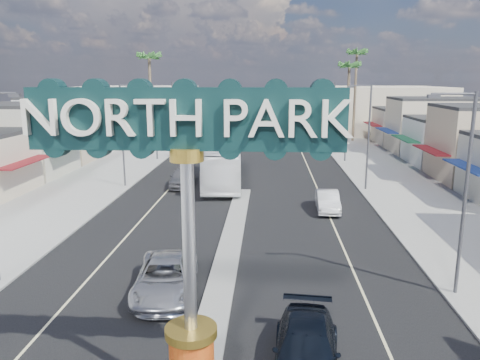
# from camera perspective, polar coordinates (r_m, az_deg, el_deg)

# --- Properties ---
(ground) EXTENTS (160.00, 160.00, 0.00)m
(ground) POSITION_cam_1_polar(r_m,az_deg,el_deg) (41.15, 0.42, -1.04)
(ground) COLOR gray
(ground) RESTS_ON ground
(road) EXTENTS (20.00, 120.00, 0.01)m
(road) POSITION_cam_1_polar(r_m,az_deg,el_deg) (41.15, 0.42, -1.03)
(road) COLOR black
(road) RESTS_ON ground
(median_island) EXTENTS (1.30, 30.00, 0.16)m
(median_island) POSITION_cam_1_polar(r_m,az_deg,el_deg) (25.86, -1.50, -9.11)
(median_island) COLOR gray
(median_island) RESTS_ON ground
(sidewalk_left) EXTENTS (8.00, 120.00, 0.12)m
(sidewalk_left) POSITION_cam_1_polar(r_m,az_deg,el_deg) (44.13, -18.05, -0.66)
(sidewalk_left) COLOR gray
(sidewalk_left) RESTS_ON ground
(sidewalk_right) EXTENTS (8.00, 120.00, 0.12)m
(sidewalk_right) POSITION_cam_1_polar(r_m,az_deg,el_deg) (42.76, 19.51, -1.17)
(sidewalk_right) COLOR gray
(sidewalk_right) RESTS_ON ground
(storefront_row_left) EXTENTS (12.00, 42.00, 6.00)m
(storefront_row_left) POSITION_cam_1_polar(r_m,az_deg,el_deg) (59.42, -22.72, 5.09)
(storefront_row_left) COLOR beige
(storefront_row_left) RESTS_ON ground
(storefront_row_right) EXTENTS (12.00, 42.00, 6.00)m
(storefront_row_right) POSITION_cam_1_polar(r_m,az_deg,el_deg) (57.68, 25.83, 4.63)
(storefront_row_right) COLOR #B7B29E
(storefront_row_right) RESTS_ON ground
(backdrop_far_left) EXTENTS (20.00, 20.00, 8.00)m
(backdrop_far_left) POSITION_cam_1_polar(r_m,az_deg,el_deg) (88.50, -12.49, 8.50)
(backdrop_far_left) COLOR #B7B29E
(backdrop_far_left) RESTS_ON ground
(backdrop_far_right) EXTENTS (20.00, 20.00, 8.00)m
(backdrop_far_right) POSITION_cam_1_polar(r_m,az_deg,el_deg) (87.44, 16.79, 8.22)
(backdrop_far_right) COLOR beige
(backdrop_far_right) RESTS_ON ground
(gateway_sign) EXTENTS (8.20, 1.50, 9.15)m
(gateway_sign) POSITION_cam_1_polar(r_m,az_deg,el_deg) (12.66, -6.35, -4.32)
(gateway_sign) COLOR red
(gateway_sign) RESTS_ON median_island
(traffic_signal_left) EXTENTS (5.09, 0.45, 6.00)m
(traffic_signal_left) POSITION_cam_1_polar(r_m,az_deg,el_deg) (55.39, -8.38, 6.78)
(traffic_signal_left) COLOR #47474C
(traffic_signal_left) RESTS_ON ground
(traffic_signal_right) EXTENTS (5.09, 0.45, 6.00)m
(traffic_signal_right) POSITION_cam_1_polar(r_m,az_deg,el_deg) (54.68, 10.95, 6.62)
(traffic_signal_right) COLOR #47474C
(traffic_signal_right) RESTS_ON ground
(streetlight_l_mid) EXTENTS (2.03, 0.22, 9.00)m
(streetlight_l_mid) POSITION_cam_1_polar(r_m,az_deg,el_deg) (42.13, -13.96, 5.91)
(streetlight_l_mid) COLOR #47474C
(streetlight_l_mid) RESTS_ON ground
(streetlight_l_far) EXTENTS (2.03, 0.22, 9.00)m
(streetlight_l_far) POSITION_cam_1_polar(r_m,az_deg,el_deg) (63.39, -8.04, 8.20)
(streetlight_l_far) COLOR #47474C
(streetlight_l_far) RESTS_ON ground
(streetlight_r_near) EXTENTS (2.03, 0.22, 9.00)m
(streetlight_r_near) POSITION_cam_1_polar(r_m,az_deg,el_deg) (22.09, 25.49, -0.56)
(streetlight_r_near) COLOR #47474C
(streetlight_r_near) RESTS_ON ground
(streetlight_r_mid) EXTENTS (2.03, 0.22, 9.00)m
(streetlight_r_mid) POSITION_cam_1_polar(r_m,az_deg,el_deg) (41.07, 15.20, 5.68)
(streetlight_r_mid) COLOR #47474C
(streetlight_r_mid) RESTS_ON ground
(streetlight_r_far) EXTENTS (2.03, 0.22, 9.00)m
(streetlight_r_far) POSITION_cam_1_polar(r_m,az_deg,el_deg) (62.68, 11.20, 8.05)
(streetlight_r_far) COLOR #47474C
(streetlight_r_far) RESTS_ON ground
(palm_left_far) EXTENTS (2.60, 2.60, 13.10)m
(palm_left_far) POSITION_cam_1_polar(r_m,az_deg,el_deg) (61.88, -11.00, 13.96)
(palm_left_far) COLOR brown
(palm_left_far) RESTS_ON ground
(palm_right_mid) EXTENTS (2.60, 2.60, 12.10)m
(palm_right_mid) POSITION_cam_1_polar(r_m,az_deg,el_deg) (66.87, 13.18, 12.97)
(palm_right_mid) COLOR brown
(palm_right_mid) RESTS_ON ground
(palm_right_far) EXTENTS (2.60, 2.60, 14.10)m
(palm_right_far) POSITION_cam_1_polar(r_m,az_deg,el_deg) (73.17, 14.05, 14.24)
(palm_right_far) COLOR brown
(palm_right_far) RESTS_ON ground
(suv_left) EXTENTS (3.22, 5.96, 1.59)m
(suv_left) POSITION_cam_1_polar(r_m,az_deg,el_deg) (21.66, -9.06, -11.63)
(suv_left) COLOR #B3B3B8
(suv_left) RESTS_ON ground
(suv_right) EXTENTS (2.63, 5.50, 1.54)m
(suv_right) POSITION_cam_1_polar(r_m,az_deg,el_deg) (16.49, 8.07, -19.91)
(suv_right) COLOR black
(suv_right) RESTS_ON ground
(car_parked_left) EXTENTS (2.26, 5.09, 1.70)m
(car_parked_left) POSITION_cam_1_polar(r_m,az_deg,el_deg) (42.04, -7.05, 0.34)
(car_parked_left) COLOR slate
(car_parked_left) RESTS_ON ground
(car_parked_right) EXTENTS (1.69, 4.50, 1.47)m
(car_parked_right) POSITION_cam_1_polar(r_m,az_deg,el_deg) (34.75, 10.63, -2.54)
(car_parked_right) COLOR silver
(car_parked_right) RESTS_ON ground
(city_bus) EXTENTS (4.08, 13.77, 3.78)m
(city_bus) POSITION_cam_1_polar(r_m,az_deg,el_deg) (42.87, -2.10, 2.08)
(city_bus) COLOR white
(city_bus) RESTS_ON ground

